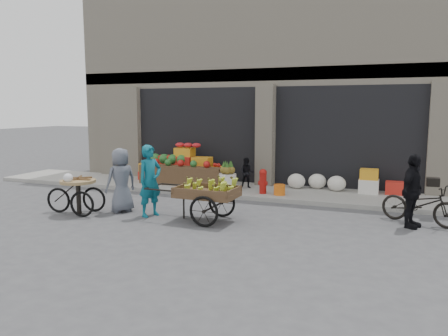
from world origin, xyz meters
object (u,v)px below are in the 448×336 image
at_px(pineapple_bin, 228,182).
at_px(orange_bucket, 279,190).
at_px(vendor_woman, 150,181).
at_px(vendor_grey, 121,180).
at_px(cyclist, 412,191).
at_px(fire_hydrant, 263,180).
at_px(banana_cart, 205,191).
at_px(tricycle_cart, 78,191).
at_px(bicycle, 420,204).
at_px(seated_person, 247,173).

bearing_deg(pineapple_bin, orange_bucket, -3.58).
bearing_deg(vendor_woman, vendor_grey, 105.95).
xyz_separation_m(vendor_woman, cyclist, (5.74, 1.15, -0.06)).
xyz_separation_m(fire_hydrant, banana_cart, (-0.50, -2.98, 0.20)).
distance_m(pineapple_bin, tricycle_cart, 4.35).
distance_m(fire_hydrant, orange_bucket, 0.55).
height_order(orange_bucket, banana_cart, banana_cart).
relative_size(orange_bucket, bicycle, 0.19).
bearing_deg(tricycle_cart, orange_bucket, 30.87).
distance_m(pineapple_bin, fire_hydrant, 1.11).
bearing_deg(seated_person, cyclist, -39.07).
bearing_deg(bicycle, fire_hydrant, 91.86).
bearing_deg(bicycle, orange_bucket, 90.00).
relative_size(seated_person, vendor_grey, 0.59).
height_order(banana_cart, vendor_woman, vendor_woman).
relative_size(orange_bucket, vendor_grey, 0.20).
bearing_deg(vendor_woman, pineapple_bin, 8.93).
relative_size(pineapple_bin, tricycle_cart, 0.36).
bearing_deg(vendor_grey, orange_bucket, 161.00).
height_order(pineapple_bin, vendor_grey, vendor_grey).
bearing_deg(fire_hydrant, bicycle, -20.07).
xyz_separation_m(seated_person, vendor_woman, (-1.19, -3.68, 0.27)).
bearing_deg(bicycle, tricycle_cart, 126.48).
bearing_deg(vendor_grey, pineapple_bin, -179.71).
xyz_separation_m(fire_hydrant, orange_bucket, (0.50, -0.05, -0.23)).
distance_m(banana_cart, cyclist, 4.49).
bearing_deg(bicycle, vendor_grey, 123.81).
bearing_deg(tricycle_cart, seated_person, 45.78).
relative_size(pineapple_bin, seated_person, 0.56).
xyz_separation_m(fire_hydrant, vendor_woman, (-1.89, -3.03, 0.35)).
relative_size(orange_bucket, banana_cart, 0.14).
height_order(tricycle_cart, cyclist, cyclist).
bearing_deg(seated_person, vendor_grey, -130.30).
xyz_separation_m(pineapple_bin, fire_hydrant, (1.10, -0.05, 0.13)).
xyz_separation_m(pineapple_bin, bicycle, (5.15, -1.53, 0.08)).
distance_m(orange_bucket, vendor_grey, 4.39).
bearing_deg(seated_person, bicycle, -34.15).
bearing_deg(tricycle_cart, bicycle, 5.82).
height_order(orange_bucket, vendor_woman, vendor_woman).
distance_m(seated_person, vendor_woman, 3.88).
bearing_deg(tricycle_cart, vendor_grey, 24.37).
relative_size(fire_hydrant, bicycle, 0.41).
distance_m(fire_hydrant, banana_cart, 3.03).
xyz_separation_m(tricycle_cart, vendor_grey, (0.86, 0.56, 0.23)).
relative_size(banana_cart, tricycle_cart, 1.62).
bearing_deg(vendor_grey, banana_cart, 118.26).
xyz_separation_m(pineapple_bin, seated_person, (0.40, 0.60, 0.21)).
bearing_deg(pineapple_bin, bicycle, -16.54).
xyz_separation_m(banana_cart, bicycle, (4.55, 1.50, -0.25)).
relative_size(vendor_woman, bicycle, 0.99).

